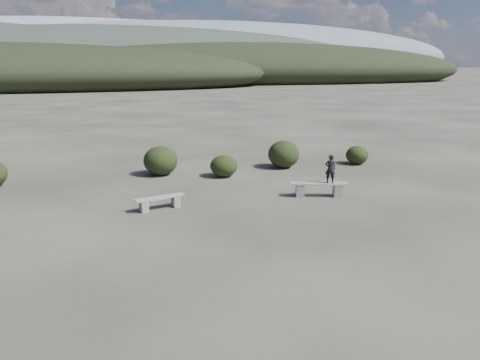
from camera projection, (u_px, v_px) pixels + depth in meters
name	position (u px, v px, depth m)	size (l,w,h in m)	color
ground	(286.00, 256.00, 11.47)	(1200.00, 1200.00, 0.00)	#2A2721
bench_left	(160.00, 202.00, 15.12)	(1.69, 0.79, 0.41)	slate
bench_right	(319.00, 188.00, 16.58)	(2.04, 0.97, 0.50)	slate
seated_person	(330.00, 169.00, 16.41)	(0.37, 0.24, 1.01)	black
shrub_b	(161.00, 161.00, 19.77)	(1.44, 1.44, 1.23)	black
shrub_c	(224.00, 166.00, 19.48)	(1.14, 1.14, 0.91)	black
shrub_d	(284.00, 154.00, 21.16)	(1.42, 1.42, 1.24)	black
shrub_e	(357.00, 155.00, 21.96)	(1.04, 1.04, 0.87)	black
mountain_ridges	(98.00, 55.00, 323.48)	(500.00, 400.00, 56.00)	black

